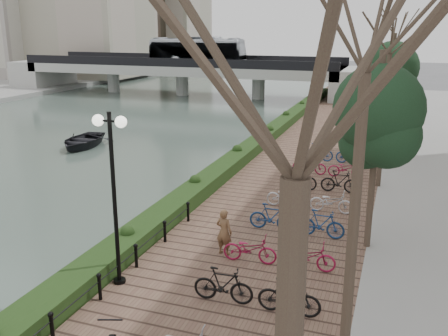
% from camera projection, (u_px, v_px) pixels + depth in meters
% --- Properties ---
extents(river_water, '(30.00, 130.00, 0.02)m').
position_uv_depth(river_water, '(78.00, 128.00, 38.96)').
color(river_water, '#45574E').
rests_on(river_water, ground).
extents(promenade, '(8.00, 75.00, 0.50)m').
position_uv_depth(promenade, '(299.00, 174.00, 25.99)').
color(promenade, brown).
rests_on(promenade, ground).
extents(hedge, '(1.10, 56.00, 0.60)m').
position_uv_depth(hedge, '(251.00, 148.00, 29.19)').
color(hedge, '#1B3212').
rests_on(hedge, promenade).
extents(chain_fence, '(0.10, 14.10, 0.70)m').
position_uv_depth(chain_fence, '(78.00, 307.00, 12.62)').
color(chain_fence, black).
rests_on(chain_fence, promenade).
extents(lamppost, '(1.02, 0.32, 5.01)m').
position_uv_depth(lamppost, '(112.00, 163.00, 13.54)').
color(lamppost, black).
rests_on(lamppost, promenade).
extents(pedestrian, '(0.62, 0.47, 1.55)m').
position_uv_depth(pedestrian, '(224.00, 232.00, 16.13)').
color(pedestrian, brown).
rests_on(pedestrian, promenade).
extents(bicycle_parking, '(2.40, 19.89, 1.00)m').
position_uv_depth(bicycle_parking, '(302.00, 210.00, 18.87)').
color(bicycle_parking, silver).
rests_on(bicycle_parking, promenade).
extents(street_trees, '(3.20, 37.12, 6.80)m').
position_uv_depth(street_trees, '(380.00, 133.00, 19.39)').
color(street_trees, '#3A2A22').
rests_on(street_trees, promenade).
extents(bridge, '(36.00, 10.77, 6.50)m').
position_uv_depth(bridge, '(185.00, 65.00, 56.03)').
color(bridge, '#A3A49E').
rests_on(bridge, ground).
extents(boat, '(3.73, 4.79, 0.91)m').
position_uv_depth(boat, '(82.00, 140.00, 32.56)').
color(boat, black).
rests_on(boat, river_water).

